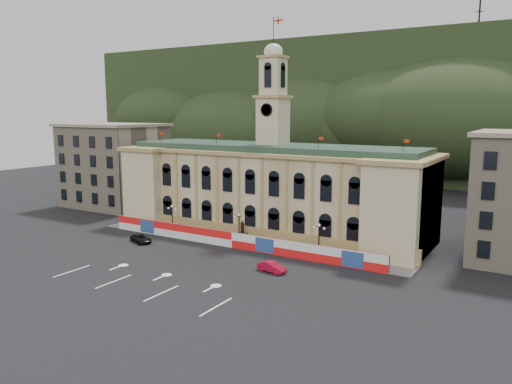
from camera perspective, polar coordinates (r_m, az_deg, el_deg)
The scene contains 13 objects.
ground at distance 68.24m, azimuth -9.88°, elevation -9.19°, with size 260.00×260.00×0.00m, color black.
lane_markings at distance 64.78m, azimuth -12.83°, elevation -10.30°, with size 26.00×10.00×0.02m, color white, non-canonical shape.
hill_ridge at distance 175.82m, azimuth 17.30°, elevation 8.22°, with size 230.00×80.00×64.00m.
city_hall at distance 88.46m, azimuth 1.80°, elevation 0.42°, with size 56.20×17.60×37.10m.
side_building_left at distance 117.66m, azimuth -15.94°, elevation 3.01°, with size 21.00×17.00×18.60m.
hoarding_fence at distance 79.30m, azimuth -2.68°, elevation -5.49°, with size 50.00×0.44×2.50m.
pavement at distance 81.80m, azimuth -1.66°, elevation -5.88°, with size 56.00×5.50×0.16m, color slate.
statue at distance 81.72m, azimuth -1.56°, elevation -5.09°, with size 1.40×1.40×3.72m.
lamp_left at distance 88.72m, azimuth -9.56°, elevation -2.81°, with size 1.96×0.44×5.15m.
lamp_center at distance 80.45m, azimuth -1.96°, elevation -3.94°, with size 1.96×0.44×5.15m.
lamp_right at distance 73.93m, azimuth 7.20°, elevation -5.19°, with size 1.96×0.44×5.15m.
red_sedan at distance 67.83m, azimuth 1.81°, elevation -8.56°, with size 4.38×2.18×1.38m, color #A80C25.
black_suv at distance 84.59m, azimuth -13.01°, elevation -5.20°, with size 5.15×3.74×1.30m, color black.
Camera 1 is at (42.94, -48.50, 21.46)m, focal length 35.00 mm.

